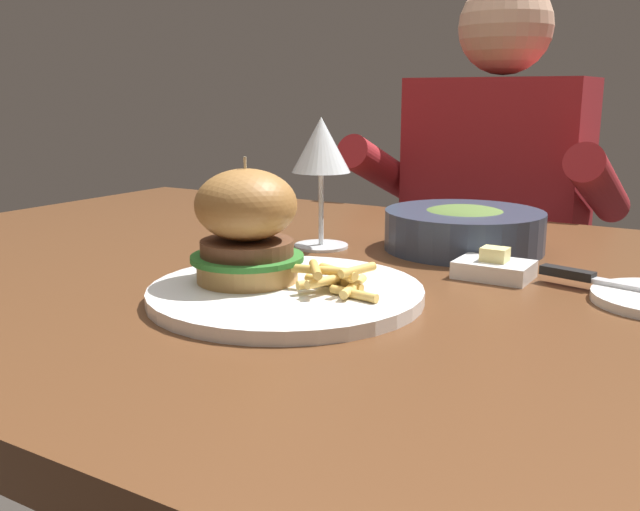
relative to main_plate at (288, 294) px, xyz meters
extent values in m
cube|color=#56331C|center=(0.00, 0.13, -0.03)|extent=(1.49, 0.96, 0.04)
cylinder|color=#56331C|center=(-0.69, 0.55, -0.40)|extent=(0.06, 0.06, 0.70)
cylinder|color=white|center=(0.00, 0.00, 0.00)|extent=(0.29, 0.29, 0.01)
cylinder|color=#B78447|center=(-0.05, 0.00, 0.02)|extent=(0.11, 0.11, 0.02)
cylinder|color=#2D7028|center=(-0.05, 0.00, 0.03)|extent=(0.12, 0.12, 0.01)
cylinder|color=brown|center=(-0.05, 0.00, 0.04)|extent=(0.10, 0.10, 0.02)
ellipsoid|color=#9C6A35|center=(-0.05, 0.00, 0.09)|extent=(0.11, 0.11, 0.08)
cylinder|color=#CCB78C|center=(-0.05, 0.00, 0.11)|extent=(0.00, 0.00, 0.05)
cylinder|color=gold|center=(0.04, 0.02, 0.01)|extent=(0.07, 0.02, 0.01)
cylinder|color=#EABC5B|center=(0.08, 0.00, 0.01)|extent=(0.06, 0.02, 0.01)
cylinder|color=#EABC5B|center=(0.07, 0.02, 0.01)|extent=(0.02, 0.07, 0.01)
cylinder|color=gold|center=(0.05, 0.04, 0.02)|extent=(0.02, 0.05, 0.01)
cylinder|color=#EABC5B|center=(0.05, 0.00, 0.02)|extent=(0.03, 0.06, 0.01)
cylinder|color=#EABC5B|center=(0.04, 0.00, 0.02)|extent=(0.03, 0.04, 0.01)
cylinder|color=#EABC5B|center=(0.05, 0.02, 0.02)|extent=(0.05, 0.03, 0.01)
cylinder|color=#E0B251|center=(0.04, 0.01, 0.03)|extent=(0.07, 0.02, 0.01)
cylinder|color=#E0B251|center=(0.07, 0.02, 0.03)|extent=(0.02, 0.05, 0.01)
cylinder|color=#EABC5B|center=(0.05, 0.01, 0.03)|extent=(0.05, 0.03, 0.01)
cylinder|color=gold|center=(0.03, 0.00, 0.03)|extent=(0.04, 0.05, 0.01)
cylinder|color=silver|center=(-0.11, 0.24, -0.01)|extent=(0.08, 0.08, 0.00)
cylinder|color=silver|center=(-0.11, 0.24, 0.05)|extent=(0.01, 0.01, 0.10)
cone|color=silver|center=(-0.11, 0.24, 0.13)|extent=(0.08, 0.08, 0.07)
cube|color=black|center=(0.23, 0.21, 0.01)|extent=(0.06, 0.03, 0.01)
cube|color=white|center=(0.15, 0.20, 0.00)|extent=(0.08, 0.06, 0.02)
cube|color=#F4E58C|center=(0.15, 0.20, 0.02)|extent=(0.03, 0.02, 0.02)
cylinder|color=#2D384C|center=(0.07, 0.33, 0.02)|extent=(0.22, 0.22, 0.05)
ellipsoid|color=#4C662D|center=(0.07, 0.33, 0.04)|extent=(0.12, 0.12, 0.02)
cube|color=#282833|center=(-0.07, 0.89, -0.52)|extent=(0.30, 0.22, 0.46)
cube|color=maroon|center=(-0.07, 0.89, -0.03)|extent=(0.36, 0.20, 0.52)
sphere|color=tan|center=(-0.07, 0.89, 0.33)|extent=(0.19, 0.19, 0.19)
cylinder|color=maroon|center=(-0.29, 0.81, 0.03)|extent=(0.07, 0.34, 0.18)
cylinder|color=maroon|center=(0.15, 0.81, 0.03)|extent=(0.07, 0.34, 0.18)
camera|label=1|loc=(0.40, -0.59, 0.20)|focal=40.00mm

